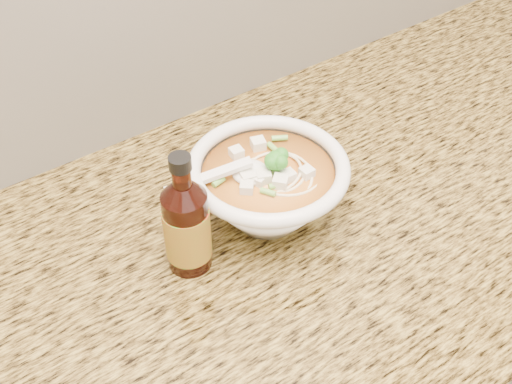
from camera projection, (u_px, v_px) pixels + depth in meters
counter_slab at (198, 282)px, 0.85m from camera, size 4.00×0.68×0.04m
soup_bowl at (268, 189)px, 0.88m from camera, size 0.25×0.22×0.12m
hot_sauce_bottle at (187, 226)px, 0.81m from camera, size 0.07×0.07×0.18m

